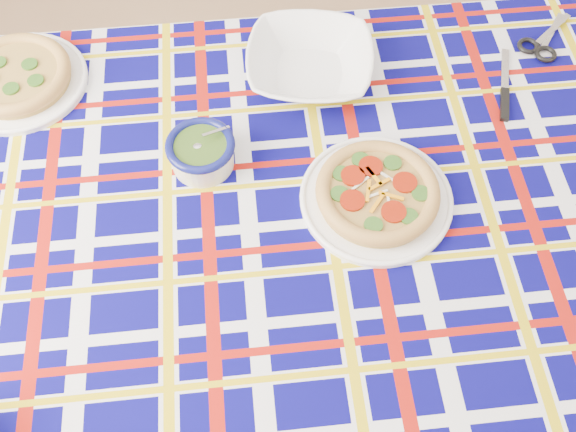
{
  "coord_description": "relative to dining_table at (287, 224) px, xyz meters",
  "views": [
    {
      "loc": [
        -0.38,
        -0.99,
        1.9
      ],
      "look_at": [
        -0.29,
        -0.35,
        0.83
      ],
      "focal_mm": 40.0,
      "sensor_mm": 36.0,
      "label": 1
    }
  ],
  "objects": [
    {
      "name": "kitchen_scissors",
      "position": [
        0.7,
        0.4,
        0.09
      ],
      "size": [
        0.22,
        0.22,
        0.02
      ],
      "primitive_type": null,
      "rotation": [
        0.0,
        0.0,
        0.78
      ],
      "color": "silver",
      "rests_on": "tablecloth"
    },
    {
      "name": "main_focaccia_plate",
      "position": [
        0.18,
        -0.02,
        0.11
      ],
      "size": [
        0.34,
        0.34,
        0.06
      ],
      "primitive_type": null,
      "rotation": [
        0.0,
        0.0,
        0.06
      ],
      "color": "#AC833D",
      "rests_on": "tablecloth"
    },
    {
      "name": "serving_bowl",
      "position": [
        0.1,
        0.34,
        0.12
      ],
      "size": [
        0.34,
        0.34,
        0.07
      ],
      "primitive_type": "imported",
      "rotation": [
        0.0,
        0.0,
        -0.2
      ],
      "color": "white",
      "rests_on": "tablecloth"
    },
    {
      "name": "dining_table",
      "position": [
        0.0,
        0.0,
        0.0
      ],
      "size": [
        1.75,
        1.13,
        0.8
      ],
      "rotation": [
        0.0,
        0.0,
        -0.03
      ],
      "color": "brown",
      "rests_on": "floor"
    },
    {
      "name": "table_knife",
      "position": [
        0.55,
        0.29,
        0.09
      ],
      "size": [
        0.09,
        0.23,
        0.01
      ],
      "primitive_type": null,
      "rotation": [
        0.0,
        0.0,
        1.25
      ],
      "color": "silver",
      "rests_on": "tablecloth"
    },
    {
      "name": "pesto_bowl",
      "position": [
        -0.16,
        0.12,
        0.13
      ],
      "size": [
        0.15,
        0.15,
        0.08
      ],
      "primitive_type": null,
      "rotation": [
        0.0,
        0.0,
        -0.08
      ],
      "color": "#243F11",
      "rests_on": "tablecloth"
    },
    {
      "name": "tablecloth",
      "position": [
        0.0,
        0.0,
        0.03
      ],
      "size": [
        1.79,
        1.16,
        0.11
      ],
      "primitive_type": null,
      "rotation": [
        0.0,
        0.0,
        -0.03
      ],
      "color": "#070557",
      "rests_on": "dining_table"
    },
    {
      "name": "second_focaccia_plate",
      "position": [
        -0.56,
        0.4,
        0.11
      ],
      "size": [
        0.33,
        0.33,
        0.06
      ],
      "primitive_type": null,
      "rotation": [
        0.0,
        0.0,
        -0.07
      ],
      "color": "#AC833D",
      "rests_on": "tablecloth"
    },
    {
      "name": "floor",
      "position": [
        0.28,
        0.31,
        -0.73
      ],
      "size": [
        4.0,
        4.0,
        0.0
      ],
      "primitive_type": "plane",
      "color": "#98714E",
      "rests_on": "ground"
    }
  ]
}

